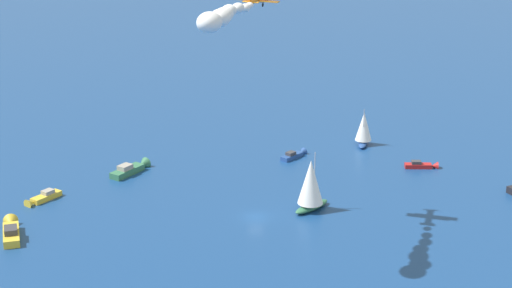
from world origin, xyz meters
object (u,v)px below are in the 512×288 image
motorboat_inshore (295,155)px  motorboat_outer_ring_e (423,165)px  motorboat_offshore (132,169)px  sailboat_outer_ring_b (311,185)px  sailboat_ahead (364,128)px  motorboat_mid_cluster (42,198)px  motorboat_far_port (11,231)px

motorboat_inshore → motorboat_outer_ring_e: size_ratio=0.95×
motorboat_outer_ring_e → motorboat_inshore: bearing=170.1°
motorboat_offshore → sailboat_outer_ring_b: size_ratio=0.89×
sailboat_ahead → motorboat_outer_ring_e: 17.17m
motorboat_offshore → motorboat_mid_cluster: 19.83m
motorboat_far_port → motorboat_outer_ring_e: size_ratio=1.53×
sailboat_ahead → sailboat_outer_ring_b: 36.45m
sailboat_outer_ring_b → motorboat_offshore: bearing=155.4°
motorboat_outer_ring_e → sailboat_ahead: bearing=130.4°
motorboat_offshore → sailboat_outer_ring_b: sailboat_outer_ring_b is taller
motorboat_far_port → motorboat_outer_ring_e: 77.94m
motorboat_inshore → sailboat_ahead: bearing=31.3°
motorboat_mid_cluster → motorboat_outer_ring_e: 71.99m
motorboat_offshore → sailboat_outer_ring_b: 37.90m
motorboat_inshore → motorboat_mid_cluster: (-43.80, -25.72, 0.05)m
motorboat_inshore → motorboat_outer_ring_e: (24.94, -4.34, -0.01)m
motorboat_far_port → motorboat_offshore: 32.08m
motorboat_offshore → sailboat_ahead: sailboat_ahead is taller
motorboat_mid_cluster → motorboat_inshore: bearing=30.4°
motorboat_mid_cluster → sailboat_outer_ring_b: (47.18, -0.61, 4.14)m
motorboat_mid_cluster → motorboat_outer_ring_e: bearing=17.3°
motorboat_far_port → motorboat_inshore: bearing=41.7°
motorboat_offshore → motorboat_far_port: bearing=-115.1°
sailboat_ahead → sailboat_outer_ring_b: bearing=-107.0°
motorboat_far_port → motorboat_offshore: bearing=64.9°
motorboat_mid_cluster → sailboat_outer_ring_b: sailboat_outer_ring_b is taller
motorboat_inshore → sailboat_outer_ring_b: sailboat_outer_ring_b is taller
motorboat_far_port → motorboat_offshore: motorboat_far_port is taller
motorboat_far_port → sailboat_outer_ring_b: size_ratio=0.96×
motorboat_inshore → sailboat_outer_ring_b: (3.38, -26.33, 4.19)m
motorboat_far_port → motorboat_offshore: (13.61, 29.04, -0.04)m
sailboat_ahead → motorboat_far_port: bearing=-140.5°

